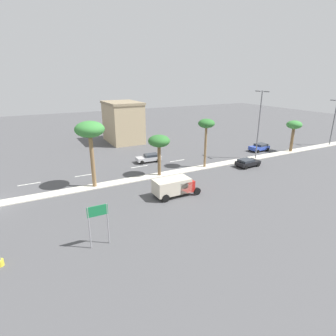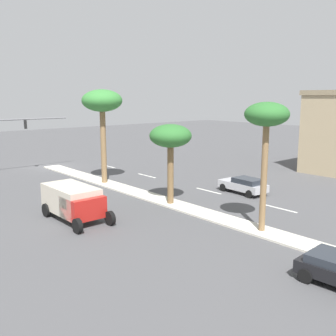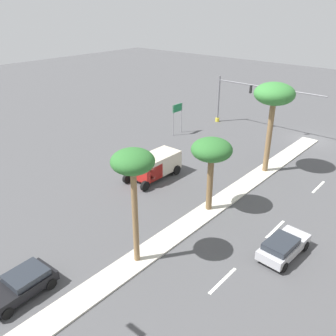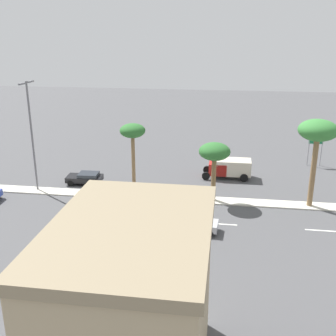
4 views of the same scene
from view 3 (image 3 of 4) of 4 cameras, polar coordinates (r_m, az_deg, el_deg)
ground_plane at (r=23.27m, az=-5.85°, el=-15.07°), size 160.00×160.00×0.00m
lane_stripe_front at (r=34.38m, az=22.81°, el=-2.79°), size 0.20×2.80×0.01m
lane_stripe_leading at (r=27.32m, az=16.69°, el=-9.30°), size 0.20×2.80×0.01m
lane_stripe_rear at (r=22.35m, az=8.70°, el=-17.27°), size 0.20×2.80×0.01m
traffic_signal_gantry at (r=46.91m, az=11.59°, el=10.91°), size 13.97×0.53×6.13m
directional_road_sign at (r=43.63m, az=1.52°, el=8.87°), size 0.10×1.72×3.73m
palm_tree_outboard at (r=33.39m, az=16.51°, el=10.84°), size 3.59×3.59×8.41m
palm_tree_leading at (r=26.36m, az=6.95°, el=2.61°), size 3.05×3.05×5.83m
palm_tree_trailing at (r=20.00m, az=-5.60°, el=0.24°), size 2.50×2.50×7.48m
sedan_silver_left at (r=24.57m, az=17.84°, el=-11.75°), size 2.08×4.20×1.33m
sedan_black_outboard at (r=22.45m, az=-22.32°, el=-16.68°), size 2.25×3.93×1.24m
box_truck at (r=32.88m, az=-2.16°, el=0.42°), size 2.52×5.47×2.17m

